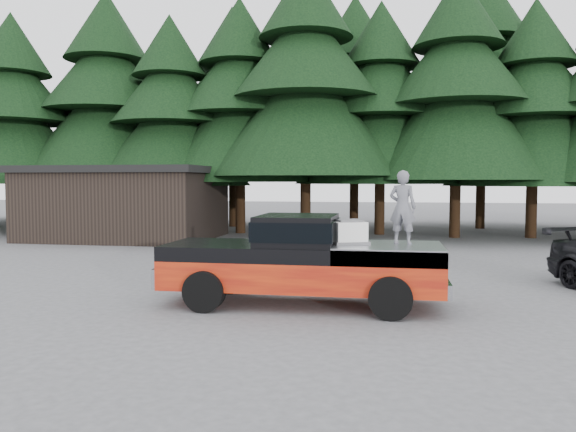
% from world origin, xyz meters
% --- Properties ---
extents(ground, '(120.00, 120.00, 0.00)m').
position_xyz_m(ground, '(0.00, 0.00, 0.00)').
color(ground, '#515153').
rests_on(ground, ground).
extents(pickup_truck, '(6.00, 2.04, 1.33)m').
position_xyz_m(pickup_truck, '(1.11, -0.50, 0.67)').
color(pickup_truck, red).
rests_on(pickup_truck, ground).
extents(truck_cab, '(1.66, 1.90, 0.59)m').
position_xyz_m(truck_cab, '(1.01, -0.50, 1.62)').
color(truck_cab, black).
rests_on(truck_cab, pickup_truck).
extents(air_compressor, '(0.80, 0.74, 0.44)m').
position_xyz_m(air_compressor, '(2.10, -0.48, 1.55)').
color(air_compressor, white).
rests_on(air_compressor, pickup_truck).
extents(man_on_bed, '(0.64, 0.51, 1.54)m').
position_xyz_m(man_on_bed, '(3.19, -0.33, 2.10)').
color(man_on_bed, slate).
rests_on(man_on_bed, pickup_truck).
extents(utility_building, '(8.40, 6.40, 3.30)m').
position_xyz_m(utility_building, '(-9.00, 12.00, 1.67)').
color(utility_building, black).
rests_on(utility_building, ground).
extents(treeline, '(60.15, 16.05, 17.50)m').
position_xyz_m(treeline, '(0.42, 17.20, 7.72)').
color(treeline, black).
rests_on(treeline, ground).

